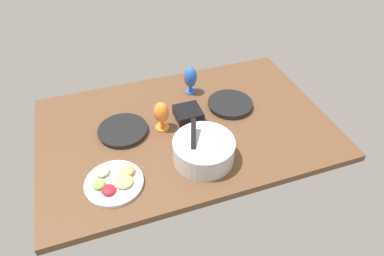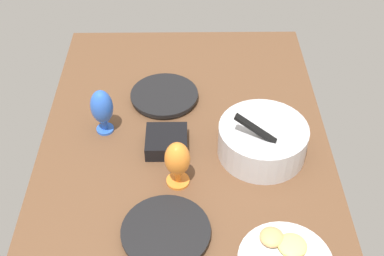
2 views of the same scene
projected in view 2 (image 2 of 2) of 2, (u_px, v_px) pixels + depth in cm
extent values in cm
cube|color=brown|center=(185.00, 158.00, 178.97)|extent=(160.00, 104.00, 4.00)
cylinder|color=#4C4C51|center=(164.00, 97.00, 199.49)|extent=(24.49, 24.49, 1.83)
cylinder|color=black|center=(164.00, 95.00, 198.49)|extent=(26.62, 26.62, 1.10)
cylinder|color=#4C4C51|center=(166.00, 233.00, 151.96)|extent=(24.94, 24.94, 1.66)
cylinder|color=black|center=(166.00, 231.00, 151.07)|extent=(27.11, 27.11, 0.99)
cylinder|color=silver|center=(262.00, 140.00, 174.39)|extent=(30.69, 30.69, 11.74)
cylinder|color=white|center=(263.00, 133.00, 172.00)|extent=(27.62, 27.62, 2.11)
cube|color=black|center=(266.00, 136.00, 165.62)|extent=(9.67, 21.77, 12.59)
ellipsoid|color=#F9E072|center=(292.00, 245.00, 146.21)|extent=(8.63, 8.63, 2.55)
ellipsoid|color=#F2A566|center=(272.00, 237.00, 147.93)|extent=(7.20, 7.20, 3.22)
cylinder|color=blue|center=(105.00, 129.00, 186.54)|extent=(6.42, 6.42, 1.00)
cylinder|color=blue|center=(105.00, 125.00, 185.06)|extent=(2.00, 2.00, 3.38)
ellipsoid|color=blue|center=(102.00, 107.00, 179.24)|extent=(8.11, 8.11, 13.80)
cylinder|color=orange|center=(178.00, 181.00, 167.87)|extent=(7.79, 7.79, 1.00)
cylinder|color=orange|center=(178.00, 176.00, 166.28)|extent=(2.00, 2.00, 3.71)
ellipsoid|color=orange|center=(177.00, 159.00, 160.74)|extent=(8.34, 8.34, 12.63)
cube|color=black|center=(167.00, 142.00, 178.41)|extent=(14.63, 14.63, 5.52)
cube|color=tan|center=(166.00, 138.00, 177.21)|extent=(12.00, 12.00, 1.77)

